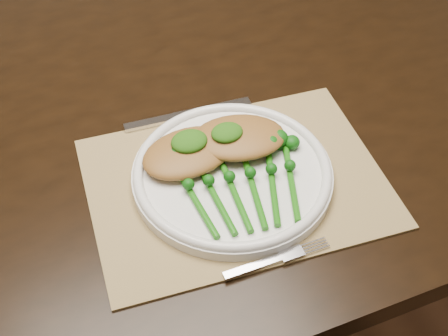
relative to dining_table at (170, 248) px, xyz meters
name	(u,v)px	position (x,y,z in m)	size (l,w,h in m)	color
dining_table	(170,248)	(0.00, 0.00, 0.00)	(1.62, 0.93, 0.75)	black
placemat	(236,182)	(0.06, -0.19, 0.37)	(0.43, 0.31, 0.00)	#977D4D
dinner_plate	(232,173)	(0.06, -0.18, 0.39)	(0.29, 0.29, 0.03)	white
knife	(176,117)	(0.03, -0.03, 0.38)	(0.21, 0.04, 0.01)	silver
fork	(283,256)	(0.06, -0.34, 0.38)	(0.15, 0.02, 0.00)	silver
chicken_fillet_left	(188,152)	(0.01, -0.14, 0.41)	(0.14, 0.10, 0.03)	olive
chicken_fillet_right	(239,137)	(0.08, -0.14, 0.41)	(0.14, 0.10, 0.03)	olive
pesto_dollop_left	(189,141)	(0.01, -0.13, 0.42)	(0.05, 0.05, 0.02)	#164109
pesto_dollop_right	(227,133)	(0.07, -0.14, 0.43)	(0.05, 0.04, 0.02)	#164109
broccolini_bundle	(244,190)	(0.05, -0.23, 0.40)	(0.19, 0.21, 0.04)	#175F0C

